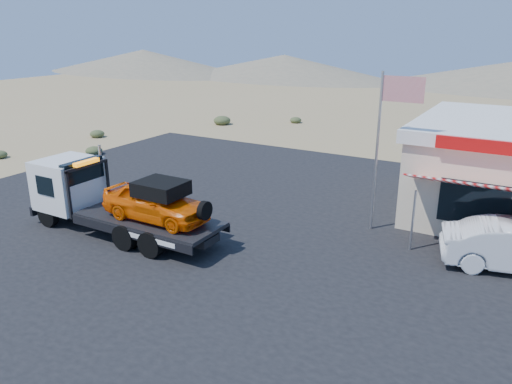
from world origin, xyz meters
TOP-DOWN VIEW (x-y plane):
  - ground at (0.00, 0.00)m, footprint 120.00×120.00m
  - asphalt_lot at (2.00, 3.00)m, footprint 32.00×24.00m
  - tow_truck at (-3.38, -0.73)m, footprint 7.92×2.35m
  - flagpole at (4.93, 4.50)m, footprint 1.55×0.10m
  - desert_scrub at (-13.08, 10.94)m, footprint 26.34×34.79m
  - distant_hills at (-9.77, 55.14)m, footprint 126.00×48.00m

SIDE VIEW (x-z plane):
  - ground at x=0.00m, z-range 0.00..0.00m
  - asphalt_lot at x=2.00m, z-range 0.00..0.02m
  - desert_scrub at x=-13.08m, z-range -0.07..0.66m
  - tow_truck at x=-3.38m, z-range 0.10..2.75m
  - distant_hills at x=-9.77m, z-range -0.21..3.99m
  - flagpole at x=4.93m, z-range 0.76..6.76m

